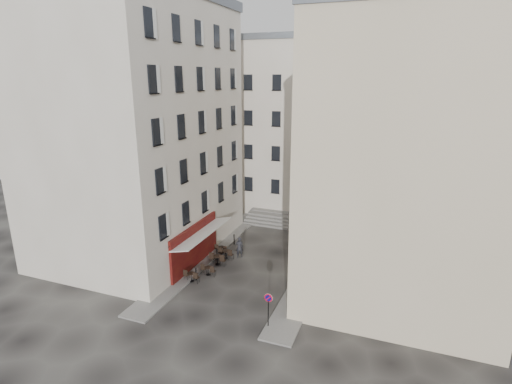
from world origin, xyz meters
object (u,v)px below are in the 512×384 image
at_px(pedestrian, 239,247).
at_px(no_parking_sign, 268,304).
at_px(bistro_table_b, 208,270).
at_px(bistro_table_a, 192,276).

bearing_deg(pedestrian, no_parking_sign, 97.20).
bearing_deg(bistro_table_b, bistro_table_a, -117.43).
bearing_deg(no_parking_sign, pedestrian, 125.00).
relative_size(no_parking_sign, pedestrian, 1.26).
xyz_separation_m(no_parking_sign, pedestrian, (-5.43, 8.37, -0.71)).
distance_m(bistro_table_a, pedestrian, 5.37).
relative_size(no_parking_sign, bistro_table_b, 1.89).
distance_m(no_parking_sign, bistro_table_a, 7.91).
bearing_deg(pedestrian, bistro_table_b, 49.64).
xyz_separation_m(no_parking_sign, bistro_table_a, (-7.10, 3.29, -1.16)).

